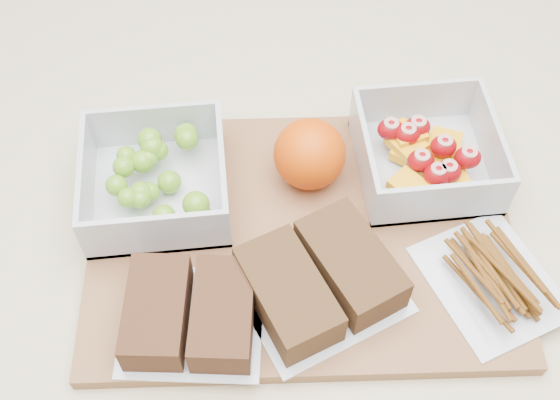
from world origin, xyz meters
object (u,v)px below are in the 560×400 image
(pretzel_bag, at_px, (494,275))
(fruit_container, at_px, (426,155))
(sandwich_bag_center, at_px, (319,279))
(cutting_board, at_px, (301,235))
(sandwich_bag_left, at_px, (190,313))
(grape_container, at_px, (158,179))
(orange, at_px, (310,154))

(pretzel_bag, bearing_deg, fruit_container, 103.38)
(fruit_container, height_order, sandwich_bag_center, fruit_container)
(cutting_board, distance_m, sandwich_bag_center, 0.07)
(sandwich_bag_left, bearing_deg, cutting_board, 38.05)
(grape_container, relative_size, fruit_container, 1.02)
(grape_container, xyz_separation_m, sandwich_bag_left, (0.03, -0.15, -0.01))
(cutting_board, height_order, grape_container, grape_container)
(cutting_board, xyz_separation_m, grape_container, (-0.14, 0.06, 0.03))
(orange, bearing_deg, cutting_board, -102.99)
(cutting_board, xyz_separation_m, pretzel_bag, (0.17, -0.08, 0.02))
(cutting_board, bearing_deg, sandwich_bag_left, -137.61)
(cutting_board, height_order, pretzel_bag, pretzel_bag)
(sandwich_bag_center, height_order, pretzel_bag, sandwich_bag_center)
(fruit_container, xyz_separation_m, sandwich_bag_center, (-0.13, -0.13, -0.00))
(grape_container, height_order, sandwich_bag_left, grape_container)
(cutting_board, bearing_deg, orange, 81.35)
(sandwich_bag_center, bearing_deg, sandwich_bag_left, -170.23)
(cutting_board, xyz_separation_m, sandwich_bag_center, (0.01, -0.07, 0.03))
(orange, bearing_deg, pretzel_bag, -42.67)
(sandwich_bag_left, distance_m, pretzel_bag, 0.28)
(orange, xyz_separation_m, sandwich_bag_center, (-0.01, -0.13, -0.02))
(grape_container, xyz_separation_m, sandwich_bag_center, (0.15, -0.13, -0.00))
(sandwich_bag_left, distance_m, sandwich_bag_center, 0.12)
(sandwich_bag_center, bearing_deg, orange, 86.60)
(cutting_board, height_order, sandwich_bag_center, sandwich_bag_center)
(grape_container, bearing_deg, sandwich_bag_center, -41.23)
(sandwich_bag_center, bearing_deg, fruit_container, 45.48)
(grape_container, xyz_separation_m, pretzel_bag, (0.31, -0.14, -0.01))
(sandwich_bag_left, height_order, sandwich_bag_center, sandwich_bag_center)
(cutting_board, bearing_deg, grape_container, 160.56)
(grape_container, height_order, sandwich_bag_center, grape_container)
(cutting_board, distance_m, fruit_container, 0.15)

